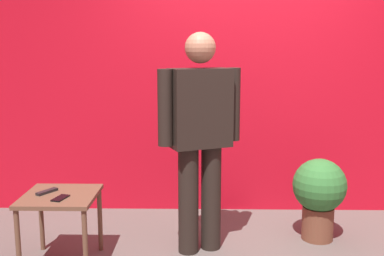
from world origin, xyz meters
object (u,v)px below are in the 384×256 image
(standing_person, at_px, (200,132))
(potted_plant, at_px, (319,192))
(side_table, at_px, (60,205))
(tv_remote, at_px, (47,192))
(cell_phone, at_px, (60,198))

(standing_person, height_order, potted_plant, standing_person)
(standing_person, xyz_separation_m, side_table, (-1.02, -0.26, -0.50))
(standing_person, xyz_separation_m, tv_remote, (-1.12, -0.23, -0.41))
(standing_person, relative_size, potted_plant, 2.48)
(tv_remote, bearing_deg, side_table, 16.61)
(cell_phone, height_order, tv_remote, tv_remote)
(side_table, distance_m, potted_plant, 2.06)
(standing_person, bearing_deg, potted_plant, 12.65)
(standing_person, distance_m, potted_plant, 1.15)
(tv_remote, distance_m, potted_plant, 2.16)
(standing_person, relative_size, cell_phone, 11.81)
(tv_remote, bearing_deg, standing_person, 44.32)
(standing_person, distance_m, cell_phone, 1.12)
(side_table, bearing_deg, tv_remote, 163.66)
(cell_phone, height_order, potted_plant, potted_plant)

